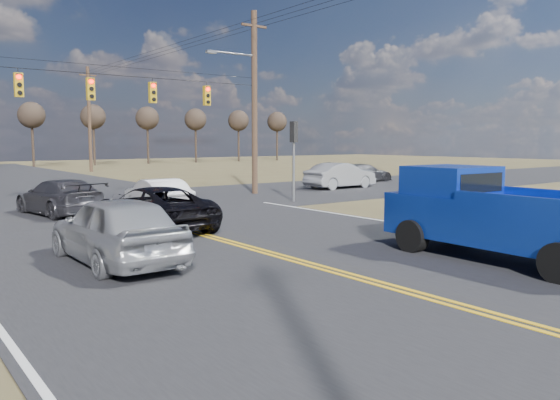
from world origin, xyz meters
TOP-DOWN VIEW (x-y plane):
  - ground at (0.00, 0.00)m, footprint 160.00×160.00m
  - road_main at (0.00, 10.00)m, footprint 14.00×120.00m
  - road_cross at (0.00, 18.00)m, footprint 120.00×12.00m
  - signal_gantry at (0.50, 17.79)m, footprint 19.60×4.83m
  - utility_poles at (0.00, 17.00)m, footprint 19.60×58.32m
  - treeline at (0.00, 26.96)m, footprint 87.00×117.80m
  - pickup_truck at (4.18, 0.31)m, footprint 2.58×6.17m
  - silver_suv at (-3.59, 5.61)m, footprint 2.05×4.98m
  - black_suv at (-0.80, 9.73)m, footprint 2.66×5.37m
  - white_car_queue at (1.19, 13.70)m, footprint 1.80×4.41m
  - dgrey_car_queue at (-2.21, 15.50)m, footprint 2.69×5.22m
  - cross_car_east_near at (15.30, 17.72)m, footprint 1.91×4.95m
  - cross_car_east_far at (20.55, 20.77)m, footprint 2.32×4.69m

SIDE VIEW (x-z plane):
  - ground at x=0.00m, z-range 0.00..0.00m
  - road_main at x=0.00m, z-range -0.01..0.01m
  - road_cross at x=0.00m, z-range -0.01..0.01m
  - cross_car_east_far at x=20.55m, z-range 0.00..1.31m
  - white_car_queue at x=1.19m, z-range 0.00..1.42m
  - dgrey_car_queue at x=-2.21m, z-range 0.00..1.45m
  - black_suv at x=-0.80m, z-range 0.00..1.47m
  - cross_car_east_near at x=15.30m, z-range 0.00..1.61m
  - silver_suv at x=-3.59m, z-range 0.00..1.69m
  - pickup_truck at x=4.18m, z-range -0.03..2.26m
  - signal_gantry at x=0.50m, z-range 0.06..10.06m
  - utility_poles at x=0.00m, z-range 0.23..10.23m
  - treeline at x=0.00m, z-range 2.00..9.40m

